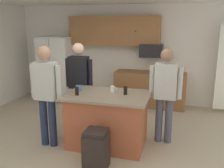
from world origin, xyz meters
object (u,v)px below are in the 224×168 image
refrigerator (57,69)px  person_guest_by_door (165,90)px  mug_ceramic_white (113,89)px  trash_bin (96,150)px  glass_short_whisky (77,91)px  person_guest_left (46,90)px  glass_pilsner (125,90)px  microwave_over_range (151,51)px  mug_blue_stoneware (78,88)px  kitchen_island (107,119)px  person_elder_center (79,80)px

refrigerator → person_guest_by_door: refrigerator is taller
mug_ceramic_white → trash_bin: size_ratio=0.20×
person_guest_by_door → glass_short_whisky: bearing=0.2°
person_guest_by_door → person_guest_left: person_guest_left is taller
person_guest_left → mug_ceramic_white: person_guest_left is taller
person_guest_by_door → glass_pilsner: size_ratio=11.70×
microwave_over_range → mug_blue_stoneware: 2.58m
mug_ceramic_white → glass_short_whisky: bearing=-146.0°
trash_bin → microwave_over_range: bearing=83.0°
mug_blue_stoneware → refrigerator: bearing=125.8°
person_guest_left → glass_pilsner: 1.35m
person_guest_by_door → mug_blue_stoneware: size_ratio=12.79×
mug_ceramic_white → trash_bin: mug_ceramic_white is taller
mug_blue_stoneware → glass_short_whisky: bearing=-72.4°
kitchen_island → mug_ceramic_white: size_ratio=12.00×
glass_short_whisky → glass_pilsner: (0.78, 0.25, 0.01)m
person_guest_by_door → mug_blue_stoneware: bearing=-9.7°
mug_blue_stoneware → trash_bin: mug_blue_stoneware is taller
kitchen_island → person_elder_center: bearing=142.7°
glass_short_whisky → kitchen_island: bearing=22.5°
kitchen_island → person_elder_center: 1.10m
person_guest_by_door → trash_bin: 1.61m
microwave_over_range → glass_short_whisky: (-0.92, -2.59, -0.44)m
glass_short_whisky → trash_bin: glass_short_whisky is taller
person_guest_by_door → mug_ceramic_white: (-0.90, -0.22, 0.01)m
glass_short_whisky → mug_ceramic_white: glass_short_whisky is taller
person_guest_by_door → glass_short_whisky: size_ratio=12.83×
microwave_over_range → glass_pilsner: 2.38m
mug_ceramic_white → refrigerator: bearing=136.2°
microwave_over_range → refrigerator: bearing=-177.4°
microwave_over_range → mug_ceramic_white: size_ratio=4.68×
refrigerator → mug_blue_stoneware: refrigerator is taller
person_guest_left → mug_ceramic_white: 1.15m
person_elder_center → glass_pilsner: 1.19m
microwave_over_range → kitchen_island: size_ratio=0.39×
glass_pilsner → mug_blue_stoneware: 0.86m
person_guest_by_door → glass_pilsner: bearing=4.9°
microwave_over_range → person_elder_center: person_elder_center is taller
person_guest_left → mug_blue_stoneware: (0.44, 0.35, -0.03)m
kitchen_island → glass_pilsner: (0.30, 0.06, 0.54)m
glass_pilsner → mug_ceramic_white: (-0.25, 0.10, -0.02)m
refrigerator → glass_short_whisky: (1.68, -2.47, 0.12)m
person_elder_center → mug_ceramic_white: bearing=9.9°
glass_pilsner → mug_ceramic_white: 0.27m
person_guest_left → mug_blue_stoneware: 0.57m
person_elder_center → mug_blue_stoneware: (0.21, -0.53, -0.02)m
glass_pilsner → person_guest_left: bearing=-165.0°
refrigerator → mug_ceramic_white: bearing=-43.8°
person_guest_by_door → glass_short_whisky: (-1.43, -0.58, 0.02)m
microwave_over_range → trash_bin: (-0.39, -3.16, -1.15)m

